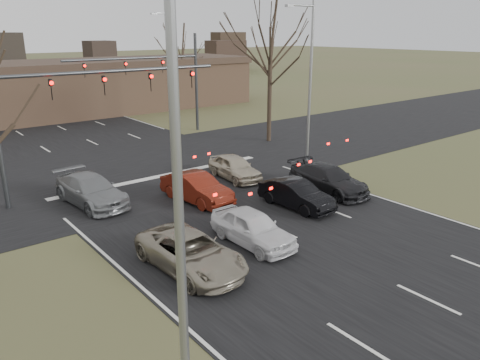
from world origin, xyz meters
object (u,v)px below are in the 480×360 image
at_px(building, 55,88).
at_px(streetlight_right_near, 309,75).
at_px(mast_arm_far, 166,72).
at_px(car_white_sedan, 252,228).
at_px(car_silver_ahead, 235,167).
at_px(streetlight_right_far, 174,61).
at_px(car_grey_ahead, 91,190).
at_px(car_silver_suv, 191,252).
at_px(car_red_ahead, 197,188).
at_px(streetlight_left, 187,191).
at_px(car_charcoal_sedan, 329,179).
at_px(car_black_hatch, 296,194).
at_px(mast_arm_near, 65,97).

relative_size(building, streetlight_right_near, 4.24).
relative_size(mast_arm_far, car_white_sedan, 2.72).
bearing_deg(car_silver_ahead, streetlight_right_far, 75.81).
relative_size(mast_arm_far, car_grey_ahead, 2.24).
height_order(car_silver_suv, car_red_ahead, car_red_ahead).
height_order(building, car_red_ahead, building).
distance_m(streetlight_left, car_white_sedan, 10.89).
xyz_separation_m(streetlight_right_near, car_charcoal_sedan, (-3.33, -4.94, -4.88)).
relative_size(streetlight_right_near, car_white_sedan, 2.45).
distance_m(mast_arm_far, streetlight_right_far, 5.12).
relative_size(car_black_hatch, car_charcoal_sedan, 0.83).
xyz_separation_m(building, car_grey_ahead, (-7.09, -26.90, -1.94)).
height_order(car_black_hatch, car_grey_ahead, car_grey_ahead).
xyz_separation_m(mast_arm_far, car_black_hatch, (-3.67, -18.52, -4.36)).
relative_size(car_charcoal_sedan, car_grey_ahead, 0.98).
bearing_deg(car_black_hatch, streetlight_right_near, 38.56).
height_order(mast_arm_near, streetlight_right_near, streetlight_right_near).
xyz_separation_m(building, streetlight_left, (-10.82, -42.00, 2.92)).
bearing_deg(mast_arm_far, car_silver_suv, -118.16).
relative_size(streetlight_left, car_silver_suv, 2.09).
height_order(streetlight_right_near, car_white_sedan, streetlight_right_near).
bearing_deg(mast_arm_far, car_white_sedan, -111.30).
bearing_deg(mast_arm_far, streetlight_right_near, -78.53).
bearing_deg(mast_arm_near, car_charcoal_sedan, -36.51).
bearing_deg(car_white_sedan, mast_arm_far, 68.58).
xyz_separation_m(streetlight_right_near, car_red_ahead, (-9.62, -1.82, -4.88)).
xyz_separation_m(mast_arm_near, car_red_ahead, (4.43, -4.82, -4.37)).
relative_size(streetlight_right_far, car_black_hatch, 2.49).
height_order(streetlight_right_far, car_charcoal_sedan, streetlight_right_far).
distance_m(car_silver_suv, car_silver_ahead, 10.89).
bearing_deg(streetlight_right_near, car_white_sedan, -145.27).
xyz_separation_m(streetlight_left, car_red_ahead, (8.02, 12.18, -4.88)).
height_order(mast_arm_far, car_red_ahead, mast_arm_far).
bearing_deg(streetlight_left, car_black_hatch, 36.81).
height_order(streetlight_right_near, car_grey_ahead, streetlight_right_near).
height_order(car_white_sedan, car_silver_ahead, car_white_sedan).
bearing_deg(car_black_hatch, car_charcoal_sedan, 8.42).
xyz_separation_m(streetlight_left, car_silver_ahead, (11.82, 13.98, -4.90)).
bearing_deg(car_white_sedan, car_silver_ahead, 56.89).
relative_size(mast_arm_near, streetlight_left, 1.21).
xyz_separation_m(car_black_hatch, car_charcoal_sedan, (2.98, 0.58, 0.04)).
bearing_deg(car_grey_ahead, car_silver_ahead, -13.49).
bearing_deg(car_grey_ahead, mast_arm_near, 88.52).
xyz_separation_m(car_charcoal_sedan, car_grey_ahead, (-10.59, 6.04, 0.02)).
bearing_deg(car_grey_ahead, car_red_ahead, -39.87).
height_order(mast_arm_near, streetlight_left, streetlight_left).
height_order(car_charcoal_sedan, car_grey_ahead, car_grey_ahead).
relative_size(building, car_red_ahead, 9.88).
bearing_deg(mast_arm_far, car_red_ahead, -115.24).
height_order(car_white_sedan, car_grey_ahead, car_grey_ahead).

